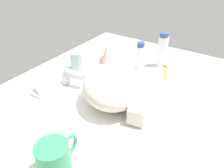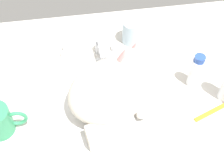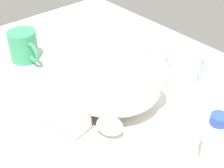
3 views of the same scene
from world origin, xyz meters
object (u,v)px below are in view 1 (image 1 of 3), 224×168
at_px(toothpaste_bottle, 140,57).
at_px(rinse_cup, 78,61).
at_px(cat, 115,83).
at_px(faucet, 68,78).
at_px(soap_bar, 44,86).
at_px(mouthwash_bottle, 162,51).
at_px(toothbrush, 166,70).
at_px(coffee_mug, 55,159).

bearing_deg(toothpaste_bottle, rinse_cup, 124.85).
bearing_deg(cat, faucet, 92.72).
height_order(soap_bar, toothpaste_bottle, toothpaste_bottle).
bearing_deg(toothpaste_bottle, mouthwash_bottle, -39.95).
relative_size(faucet, mouthwash_bottle, 0.85).
bearing_deg(mouthwash_bottle, soap_bar, 147.64).
distance_m(rinse_cup, soap_bar, 0.20).
bearing_deg(toothbrush, toothpaste_bottle, 109.54).
xyz_separation_m(faucet, rinse_cup, (0.11, 0.05, 0.01)).
distance_m(rinse_cup, mouthwash_bottle, 0.36).
bearing_deg(rinse_cup, toothpaste_bottle, -55.15).
distance_m(coffee_mug, toothpaste_bottle, 0.57).
bearing_deg(toothpaste_bottle, soap_bar, 149.55).
bearing_deg(faucet, rinse_cup, 22.71).
bearing_deg(soap_bar, toothpaste_bottle, -30.45).
distance_m(coffee_mug, soap_bar, 0.35).
bearing_deg(mouthwash_bottle, cat, 174.77).
xyz_separation_m(cat, mouthwash_bottle, (0.32, -0.03, -0.00)).
xyz_separation_m(faucet, coffee_mug, (-0.30, -0.24, 0.02)).
bearing_deg(soap_bar, toothbrush, -38.81).
xyz_separation_m(cat, soap_bar, (-0.10, 0.24, -0.05)).
bearing_deg(rinse_cup, mouthwash_bottle, -50.91).
distance_m(toothpaste_bottle, toothbrush, 0.12).
height_order(faucet, toothpaste_bottle, toothpaste_bottle).
bearing_deg(faucet, toothpaste_bottle, -32.76).
bearing_deg(coffee_mug, mouthwash_bottle, 0.94).
height_order(faucet, cat, cat).
relative_size(faucet, coffee_mug, 1.05).
height_order(toothpaste_bottle, mouthwash_bottle, mouthwash_bottle).
relative_size(cat, toothpaste_bottle, 2.66).
bearing_deg(faucet, cat, -87.28).
relative_size(coffee_mug, toothbrush, 0.92).
relative_size(cat, soap_bar, 4.81).
xyz_separation_m(toothpaste_bottle, mouthwash_bottle, (0.08, -0.06, 0.01)).
xyz_separation_m(soap_bar, toothbrush, (0.38, -0.31, -0.02)).
height_order(coffee_mug, soap_bar, coffee_mug).
relative_size(coffee_mug, toothpaste_bottle, 1.01).
bearing_deg(rinse_cup, coffee_mug, -145.33).
bearing_deg(cat, toothpaste_bottle, 8.00).
height_order(faucet, mouthwash_bottle, mouthwash_bottle).
height_order(mouthwash_bottle, toothbrush, mouthwash_bottle).
distance_m(soap_bar, mouthwash_bottle, 0.50).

